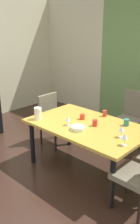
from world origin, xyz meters
TOP-DOWN VIEW (x-y plane):
  - ground_plane at (0.00, 0.00)m, footprint 5.26×5.41m
  - back_panel_interior at (-1.71, 2.66)m, footprint 1.85×0.10m
  - dining_table at (0.55, 0.51)m, footprint 1.69×1.04m
  - chair_head_far at (0.55, 1.76)m, footprint 0.44×0.45m
  - chair_left_far at (-0.47, 0.78)m, footprint 0.44×0.44m
  - wine_glass_corner at (1.13, 0.48)m, footprint 0.07×0.07m
  - wine_glass_near_window at (1.28, 0.32)m, footprint 0.07×0.07m
  - wine_glass_right at (0.37, 0.30)m, footprint 0.07×0.07m
  - serving_bowl_near_shelf at (0.58, 0.28)m, footprint 0.20×0.20m
  - cup_left at (0.37, 0.62)m, footprint 0.08×0.08m
  - cup_west at (0.54, 0.95)m, footprint 0.07×0.07m
  - cup_front at (0.98, 0.86)m, footprint 0.08×0.08m
  - cup_center at (0.66, 0.54)m, footprint 0.07×0.07m
  - pitcher_rear at (-0.12, 0.16)m, footprint 0.12×0.11m

SIDE VIEW (x-z plane):
  - ground_plane at x=0.00m, z-range -0.02..0.00m
  - chair_left_far at x=-0.47m, z-range 0.06..0.98m
  - chair_head_far at x=0.55m, z-range 0.05..1.03m
  - dining_table at x=0.55m, z-range 0.29..1.03m
  - serving_bowl_near_shelf at x=0.58m, z-range 0.74..0.79m
  - cup_left at x=0.37m, z-range 0.74..0.82m
  - cup_center at x=0.66m, z-range 0.74..0.83m
  - cup_west at x=0.54m, z-range 0.74..0.84m
  - cup_front at x=0.98m, z-range 0.74..0.84m
  - pitcher_rear at x=-0.12m, z-range 0.74..0.93m
  - wine_glass_right at x=0.37m, z-range 0.77..0.90m
  - wine_glass_near_window at x=1.28m, z-range 0.78..0.93m
  - wine_glass_corner at x=1.13m, z-range 0.78..0.94m
  - back_panel_interior at x=-1.71m, z-range 0.00..2.68m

